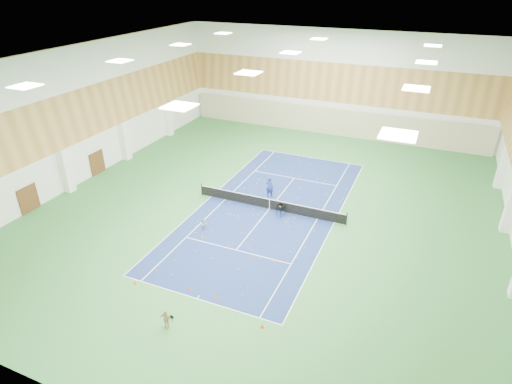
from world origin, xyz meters
TOP-DOWN VIEW (x-y plane):
  - ground at (0.00, 0.00)m, footprint 40.00×40.00m
  - room_shell at (0.00, 0.00)m, footprint 36.00×40.00m
  - wood_cladding at (0.00, 0.00)m, footprint 36.00×40.00m
  - ceiling_light_grid at (0.00, 0.00)m, footprint 21.40×25.40m
  - court_surface at (0.00, 0.00)m, footprint 10.97×23.77m
  - tennis_balls_scatter at (0.00, 0.00)m, footprint 10.57×22.77m
  - tennis_net at (0.00, 0.00)m, footprint 12.80×0.10m
  - back_curtain at (0.00, 19.75)m, footprint 35.40×0.16m
  - door_left_a at (-17.92, -8.00)m, footprint 0.08×1.80m
  - door_left_b at (-17.92, 0.00)m, footprint 0.08×1.80m
  - coach at (-0.80, 2.03)m, footprint 0.72×0.50m
  - child_court at (-3.40, -4.95)m, footprint 0.60×0.58m
  - child_apron at (-0.37, -14.55)m, footprint 0.72×0.34m
  - ball_cart at (1.23, -0.67)m, footprint 0.74×0.74m
  - cone_svc_a at (-3.06, -5.91)m, footprint 0.21×0.21m
  - cone_svc_b at (-0.68, -6.15)m, footprint 0.18×0.18m
  - cone_svc_c at (1.40, -6.93)m, footprint 0.18×0.18m
  - cone_svc_d at (2.97, -6.61)m, footprint 0.20×0.20m
  - cone_base_a at (-4.28, -12.22)m, footprint 0.20×0.20m
  - cone_base_b at (-0.87, -11.33)m, footprint 0.19×0.19m
  - cone_base_c at (1.07, -11.37)m, footprint 0.23×0.23m
  - cone_base_d at (4.52, -12.48)m, footprint 0.23×0.23m

SIDE VIEW (x-z plane):
  - ground at x=0.00m, z-range 0.00..0.00m
  - court_surface at x=0.00m, z-range 0.00..0.01m
  - tennis_balls_scatter at x=0.00m, z-range 0.01..0.08m
  - cone_svc_c at x=1.40m, z-range 0.00..0.19m
  - cone_svc_b at x=-0.68m, z-range 0.00..0.20m
  - cone_base_b at x=-0.87m, z-range 0.00..0.21m
  - cone_svc_d at x=2.97m, z-range 0.00..0.21m
  - cone_base_a at x=-4.28m, z-range 0.00..0.22m
  - cone_svc_a at x=-3.06m, z-range 0.00..0.24m
  - cone_base_c at x=1.07m, z-range 0.00..0.25m
  - cone_base_d at x=4.52m, z-range 0.00..0.25m
  - child_court at x=-3.40m, z-range 0.00..0.97m
  - ball_cart at x=1.23m, z-range 0.00..0.99m
  - tennis_net at x=0.00m, z-range 0.00..1.10m
  - child_apron at x=-0.37m, z-range 0.00..1.20m
  - coach at x=-0.80m, z-range 0.00..1.91m
  - door_left_a at x=-17.92m, z-range 0.00..2.20m
  - door_left_b at x=-17.92m, z-range 0.00..2.20m
  - back_curtain at x=0.00m, z-range 0.00..3.20m
  - room_shell at x=0.00m, z-range 0.00..12.00m
  - wood_cladding at x=0.00m, z-range 4.00..12.00m
  - ceiling_light_grid at x=0.00m, z-range 11.89..11.95m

